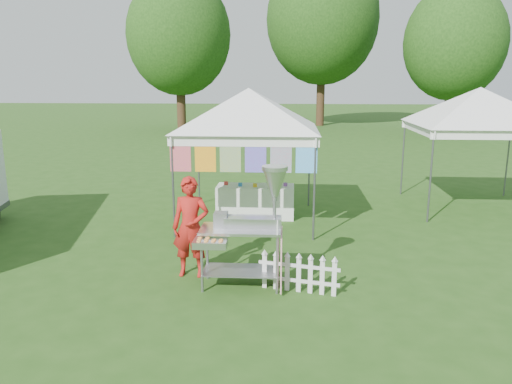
{
  "coord_description": "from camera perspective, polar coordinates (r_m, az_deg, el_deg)",
  "views": [
    {
      "loc": [
        0.92,
        -7.62,
        3.18
      ],
      "look_at": [
        0.29,
        1.55,
        1.1
      ],
      "focal_mm": 35.0,
      "sensor_mm": 36.0,
      "label": 1
    }
  ],
  "objects": [
    {
      "name": "picket_fence",
      "position": [
        7.71,
        4.9,
        -9.34
      ],
      "size": [
        1.23,
        0.3,
        0.56
      ],
      "rotation": [
        0.0,
        0.0,
        -0.22
      ],
      "color": "silver",
      "rests_on": "ground"
    },
    {
      "name": "tree_left",
      "position": [
        32.48,
        -8.8,
        17.29
      ],
      "size": [
        6.4,
        6.4,
        9.53
      ],
      "color": "#311C12",
      "rests_on": "ground"
    },
    {
      "name": "vendor",
      "position": [
        8.21,
        -7.47,
        -3.99
      ],
      "size": [
        0.61,
        0.41,
        1.66
      ],
      "primitive_type": "imported",
      "rotation": [
        0.0,
        0.0,
        -0.01
      ],
      "color": "#AA1A15",
      "rests_on": "ground"
    },
    {
      "name": "tree_mid",
      "position": [
        35.9,
        7.63,
        18.96
      ],
      "size": [
        7.6,
        7.6,
        11.52
      ],
      "color": "#311C12",
      "rests_on": "ground"
    },
    {
      "name": "ground",
      "position": [
        8.31,
        -2.8,
        -9.77
      ],
      "size": [
        120.0,
        120.0,
        0.0
      ],
      "primitive_type": "plane",
      "color": "#264D16",
      "rests_on": "ground"
    },
    {
      "name": "tree_right",
      "position": [
        31.05,
        21.75,
        15.57
      ],
      "size": [
        5.6,
        5.6,
        8.42
      ],
      "color": "#311C12",
      "rests_on": "ground"
    },
    {
      "name": "display_table",
      "position": [
        11.74,
        -0.06,
        -1.07
      ],
      "size": [
        1.8,
        0.7,
        0.75
      ],
      "primitive_type": "cube",
      "color": "white",
      "rests_on": "ground"
    },
    {
      "name": "canopy_main",
      "position": [
        11.16,
        -0.85,
        11.75
      ],
      "size": [
        4.24,
        4.24,
        3.45
      ],
      "color": "#59595E",
      "rests_on": "ground"
    },
    {
      "name": "canopy_right",
      "position": [
        13.43,
        24.31,
        10.84
      ],
      "size": [
        4.24,
        4.24,
        3.45
      ],
      "color": "#59595E",
      "rests_on": "ground"
    },
    {
      "name": "donut_cart",
      "position": [
        7.61,
        -0.26,
        -2.93
      ],
      "size": [
        1.37,
        0.95,
        1.91
      ],
      "rotation": [
        0.0,
        0.0,
        0.01
      ],
      "color": "gray",
      "rests_on": "ground"
    }
  ]
}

